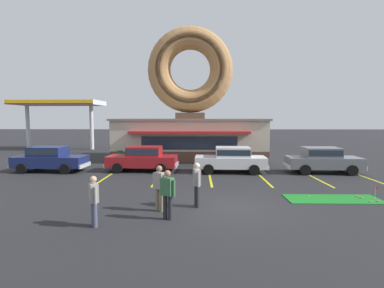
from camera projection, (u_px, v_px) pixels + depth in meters
ground_plane at (232, 207)px, 11.53m from camera, size 160.00×160.00×0.00m
donut_shop_building at (190, 114)px, 25.13m from camera, size 12.30×6.75×10.96m
putting_mat at (333, 199)px, 12.59m from camera, size 3.89×1.46×0.03m
mini_donut_near_left at (357, 196)px, 12.94m from camera, size 0.13×0.13×0.04m
mini_donut_near_right at (378, 201)px, 12.18m from camera, size 0.13×0.13×0.04m
mini_donut_mid_left at (370, 201)px, 12.11m from camera, size 0.13×0.13×0.04m
mini_donut_mid_centre at (361, 197)px, 12.73m from camera, size 0.13×0.13×0.04m
golf_ball at (310, 196)px, 12.95m from camera, size 0.04×0.04×0.04m
putting_flag_pin at (376, 190)px, 12.44m from camera, size 0.13×0.01×0.55m
car_red at (143, 158)px, 19.26m from camera, size 4.62×2.11×1.60m
car_navy at (50, 158)px, 19.14m from camera, size 4.61×2.09×1.60m
car_grey at (323, 159)px, 18.63m from camera, size 4.62×2.11×1.60m
car_white at (231, 159)px, 18.80m from camera, size 4.62×2.11×1.60m
pedestrian_blue_sweater_man at (159, 186)px, 10.96m from camera, size 0.52×0.40×1.69m
pedestrian_hooded_kid at (94, 199)px, 9.38m from camera, size 0.40×0.52×1.62m
pedestrian_leather_jacket_man at (197, 182)px, 11.47m from camera, size 0.32×0.58×1.71m
pedestrian_clipboard_woman at (168, 192)px, 10.04m from camera, size 0.54×0.39×1.68m
trash_bin at (121, 156)px, 22.75m from camera, size 0.57×0.57×0.97m
gas_station_canopy at (59, 105)px, 32.27m from camera, size 9.00×4.46×5.30m
parking_stripe_far_left at (103, 180)px, 16.64m from camera, size 0.12×3.60×0.01m
parking_stripe_left at (156, 180)px, 16.58m from camera, size 0.12×3.60×0.01m
parking_stripe_mid_left at (211, 180)px, 16.52m from camera, size 0.12×3.60×0.01m
parking_stripe_centre at (265, 180)px, 16.47m from camera, size 0.12×3.60×0.01m
parking_stripe_mid_right at (320, 180)px, 16.41m from camera, size 0.12×3.60×0.01m
parking_stripe_right at (375, 181)px, 16.36m from camera, size 0.12×3.60×0.01m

